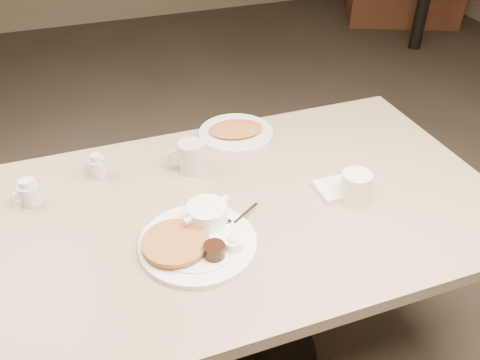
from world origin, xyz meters
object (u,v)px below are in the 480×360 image
object	(u,v)px
creamer_right	(97,167)
hash_plate	(236,132)
coffee_mug_far	(191,157)
diner_table	(242,246)
creamer_left	(28,193)
main_plate	(197,236)
coffee_mug_near	(356,186)

from	to	relation	value
creamer_right	hash_plate	distance (m)	0.49
coffee_mug_far	hash_plate	distance (m)	0.26
diner_table	creamer_left	distance (m)	0.65
main_plate	creamer_right	bearing A→B (deg)	117.79
coffee_mug_near	coffee_mug_far	world-z (taller)	coffee_mug_far
main_plate	coffee_mug_far	xyz separation A→B (m)	(0.07, 0.32, 0.03)
coffee_mug_near	hash_plate	bearing A→B (deg)	114.28
coffee_mug_near	hash_plate	world-z (taller)	coffee_mug_near
coffee_mug_far	creamer_right	size ratio (longest dim) A/B	1.56
diner_table	coffee_mug_near	bearing A→B (deg)	-16.20
main_plate	coffee_mug_far	size ratio (longest dim) A/B	3.27
main_plate	creamer_right	xyz separation A→B (m)	(-0.21, 0.39, 0.01)
diner_table	coffee_mug_near	world-z (taller)	coffee_mug_near
diner_table	coffee_mug_near	xyz separation A→B (m)	(0.31, -0.09, 0.22)
coffee_mug_near	creamer_right	distance (m)	0.78
diner_table	coffee_mug_far	distance (m)	0.32
diner_table	creamer_right	world-z (taller)	creamer_right
coffee_mug_near	creamer_left	world-z (taller)	coffee_mug_near
coffee_mug_near	creamer_left	xyz separation A→B (m)	(-0.89, 0.30, -0.01)
coffee_mug_far	diner_table	bearing A→B (deg)	-66.01
diner_table	main_plate	distance (m)	0.28
diner_table	main_plate	bearing A→B (deg)	-146.06
creamer_right	hash_plate	size ratio (longest dim) A/B	0.27
main_plate	creamer_left	world-z (taller)	creamer_left
main_plate	coffee_mug_near	distance (m)	0.48
diner_table	hash_plate	bearing A→B (deg)	73.25
coffee_mug_near	creamer_left	size ratio (longest dim) A/B	1.60
diner_table	coffee_mug_far	xyz separation A→B (m)	(-0.09, 0.21, 0.22)
creamer_left	hash_plate	world-z (taller)	creamer_left
diner_table	creamer_left	bearing A→B (deg)	159.73
diner_table	creamer_right	size ratio (longest dim) A/B	18.75
coffee_mug_near	hash_plate	distance (m)	0.50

